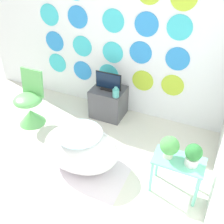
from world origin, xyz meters
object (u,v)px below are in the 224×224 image
Objects in this scene: tv at (108,82)px; potted_plant_left at (170,146)px; bathtub at (81,148)px; chair at (30,107)px; potted_plant_right at (193,154)px; vase at (116,93)px.

potted_plant_left is at bearing -41.31° from tv.
bathtub is 1.14m from chair.
chair is 3.23× the size of potted_plant_right.
vase is (0.04, 0.91, 0.25)m from bathtub.
chair is at bearing 158.11° from bathtub.
potted_plant_right is at bearing 3.22° from bathtub.
chair is 1.22m from vase.
tv reaches higher than bathtub.
chair is at bearing 170.22° from potted_plant_left.
chair reaches higher than bathtub.
vase is at bearing 138.14° from potted_plant_left.
potted_plant_right reaches higher than vase.
tv is (0.92, 0.62, 0.30)m from chair.
bathtub is 1.10m from tv.
vase is 1.26m from potted_plant_left.
potted_plant_right is (2.26, -0.36, 0.33)m from chair.
potted_plant_right is (0.23, -0.01, -0.01)m from potted_plant_left.
bathtub is 2.35× the size of tv.
potted_plant_right is (1.34, -0.98, 0.03)m from tv.
potted_plant_left reaches higher than bathtub.
tv is 1.66m from potted_plant_right.
chair reaches higher than vase.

